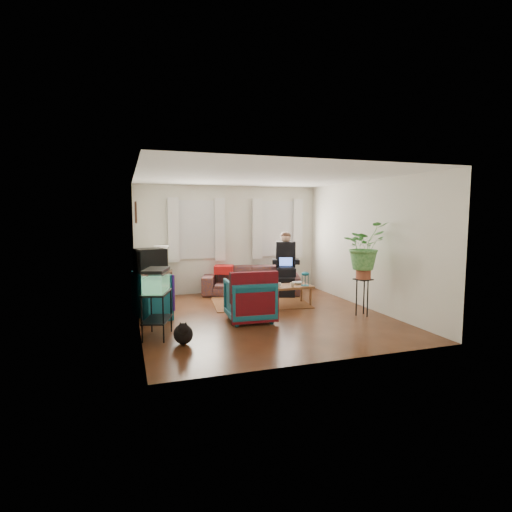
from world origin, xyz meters
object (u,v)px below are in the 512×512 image
object	(u,v)px
sofa	(251,276)
side_table	(162,285)
armchair	(250,298)
coffee_table	(287,295)
aquarium_stand	(157,315)
plant_stand	(363,297)
dresser	(152,295)

from	to	relation	value
sofa	side_table	bearing A→B (deg)	-164.75
side_table	armchair	distance (m)	2.77
sofa	coffee_table	bearing A→B (deg)	-56.84
sofa	aquarium_stand	world-z (taller)	sofa
side_table	coffee_table	size ratio (longest dim) A/B	0.62
aquarium_stand	armchair	distance (m)	1.74
coffee_table	plant_stand	size ratio (longest dim) A/B	1.45
coffee_table	sofa	bearing A→B (deg)	102.34
aquarium_stand	coffee_table	size ratio (longest dim) A/B	0.70
side_table	armchair	bearing A→B (deg)	-61.64
sofa	armchair	distance (m)	2.41
armchair	coffee_table	size ratio (longest dim) A/B	0.81
aquarium_stand	armchair	xyz separation A→B (m)	(1.67, 0.49, 0.06)
armchair	plant_stand	xyz separation A→B (m)	(2.14, -0.34, -0.06)
armchair	coffee_table	bearing A→B (deg)	-137.84
aquarium_stand	armchair	size ratio (longest dim) A/B	0.86
coffee_table	dresser	bearing A→B (deg)	-179.68
sofa	coffee_table	distance (m)	1.45
side_table	dresser	size ratio (longest dim) A/B	0.69
side_table	aquarium_stand	bearing A→B (deg)	-96.82
aquarium_stand	armchair	world-z (taller)	armchair
side_table	aquarium_stand	xyz separation A→B (m)	(-0.35, -2.92, 0.04)
aquarium_stand	plant_stand	size ratio (longest dim) A/B	1.01
aquarium_stand	armchair	bearing A→B (deg)	34.20
dresser	side_table	bearing A→B (deg)	61.62
dresser	aquarium_stand	bearing A→B (deg)	-107.04
sofa	dresser	bearing A→B (deg)	-129.19
sofa	aquarium_stand	bearing A→B (deg)	-111.85
coffee_table	aquarium_stand	bearing A→B (deg)	-154.99
side_table	plant_stand	bearing A→B (deg)	-38.79
sofa	armchair	xyz separation A→B (m)	(-0.76, -2.29, -0.03)
side_table	armchair	size ratio (longest dim) A/B	0.76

